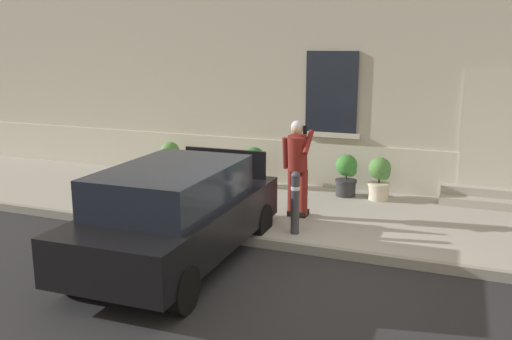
{
  "coord_description": "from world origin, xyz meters",
  "views": [
    {
      "loc": [
        2.25,
        -6.97,
        3.18
      ],
      "look_at": [
        -1.21,
        1.6,
        1.1
      ],
      "focal_mm": 39.23,
      "sensor_mm": 36.0,
      "label": 1
    }
  ],
  "objects": [
    {
      "name": "sidewalk",
      "position": [
        0.0,
        2.8,
        0.07
      ],
      "size": [
        24.0,
        3.6,
        0.15
      ],
      "primitive_type": "cube",
      "color": "#99968E",
      "rests_on": "ground"
    },
    {
      "name": "planter_charcoal",
      "position": [
        -0.18,
        3.98,
        0.61
      ],
      "size": [
        0.44,
        0.44,
        0.86
      ],
      "color": "#2D2D30",
      "rests_on": "sidewalk"
    },
    {
      "name": "planter_cream",
      "position": [
        0.49,
        3.94,
        0.61
      ],
      "size": [
        0.44,
        0.44,
        0.86
      ],
      "color": "beige",
      "rests_on": "sidewalk"
    },
    {
      "name": "ground_plane",
      "position": [
        0.0,
        0.0,
        0.0
      ],
      "size": [
        80.0,
        80.0,
        0.0
      ],
      "primitive_type": "plane",
      "color": "#232326"
    },
    {
      "name": "building_facade",
      "position": [
        0.01,
        5.29,
        3.73
      ],
      "size": [
        24.0,
        1.52,
        7.5
      ],
      "color": "#B2AD9E",
      "rests_on": "ground"
    },
    {
      "name": "hatchback_car_black",
      "position": [
        -1.74,
        -0.16,
        0.79
      ],
      "size": [
        1.89,
        4.11,
        1.5
      ],
      "color": "black",
      "rests_on": "ground"
    },
    {
      "name": "person_on_phone",
      "position": [
        -0.68,
        2.24,
        1.15
      ],
      "size": [
        0.51,
        0.48,
        1.75
      ],
      "rotation": [
        0.0,
        0.0,
        0.12
      ],
      "color": "maroon",
      "rests_on": "sidewalk"
    },
    {
      "name": "planter_terracotta",
      "position": [
        -2.23,
        4.04,
        0.61
      ],
      "size": [
        0.44,
        0.44,
        0.86
      ],
      "color": "#B25B38",
      "rests_on": "sidewalk"
    },
    {
      "name": "entrance_stoop",
      "position": [
        2.5,
        4.33,
        0.28
      ],
      "size": [
        1.74,
        0.64,
        0.32
      ],
      "color": "#9E998E",
      "rests_on": "sidewalk"
    },
    {
      "name": "bollard_near_person",
      "position": [
        -0.42,
        1.35,
        0.71
      ],
      "size": [
        0.15,
        0.15,
        1.04
      ],
      "color": "#333338",
      "rests_on": "sidewalk"
    },
    {
      "name": "curb_edge",
      "position": [
        0.0,
        0.94,
        0.07
      ],
      "size": [
        24.0,
        0.12,
        0.15
      ],
      "primitive_type": "cube",
      "color": "gray",
      "rests_on": "ground"
    },
    {
      "name": "planter_olive",
      "position": [
        -4.27,
        3.95,
        0.61
      ],
      "size": [
        0.44,
        0.44,
        0.86
      ],
      "color": "#606B38",
      "rests_on": "sidewalk"
    }
  ]
}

